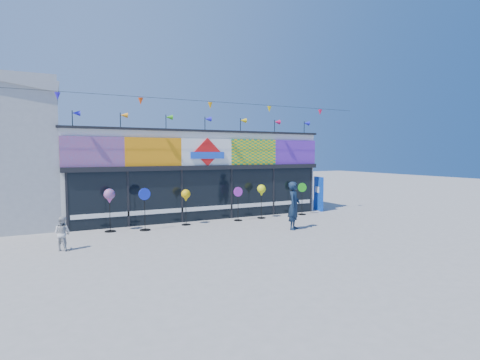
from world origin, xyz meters
TOP-DOWN VIEW (x-y plane):
  - ground at (0.00, 0.00)m, footprint 80.00×80.00m
  - kite_shop at (0.00, 5.94)m, footprint 16.00×5.70m
  - blue_sign at (6.37, 3.50)m, footprint 0.33×0.90m
  - spinner_0 at (-4.31, 2.70)m, footprint 0.42×0.42m
  - spinner_1 at (-3.05, 2.36)m, footprint 0.47×0.43m
  - spinner_2 at (-1.24, 2.72)m, footprint 0.38×0.38m
  - spinner_3 at (1.19, 2.66)m, footprint 0.43×0.39m
  - spinner_4 at (2.45, 2.75)m, footprint 0.40×0.40m
  - spinner_5 at (4.77, 2.76)m, footprint 0.44×0.40m
  - adult_man at (2.33, -0.07)m, footprint 0.82×0.81m
  - child at (-6.02, 0.42)m, footprint 0.59×0.56m

SIDE VIEW (x-z plane):
  - ground at x=0.00m, z-range 0.00..0.00m
  - child at x=-6.02m, z-range 0.00..1.07m
  - spinner_3 at x=1.19m, z-range 0.04..1.57m
  - spinner_5 at x=4.77m, z-range 0.05..1.62m
  - spinner_1 at x=-3.05m, z-range 0.05..1.72m
  - blue_sign at x=6.37m, z-range 0.00..1.80m
  - adult_man at x=2.33m, z-range 0.00..1.91m
  - spinner_2 at x=-1.24m, z-range 0.46..1.97m
  - spinner_4 at x=2.45m, z-range 0.48..2.06m
  - spinner_0 at x=-4.31m, z-range 0.50..2.18m
  - kite_shop at x=0.00m, z-range -0.61..4.70m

